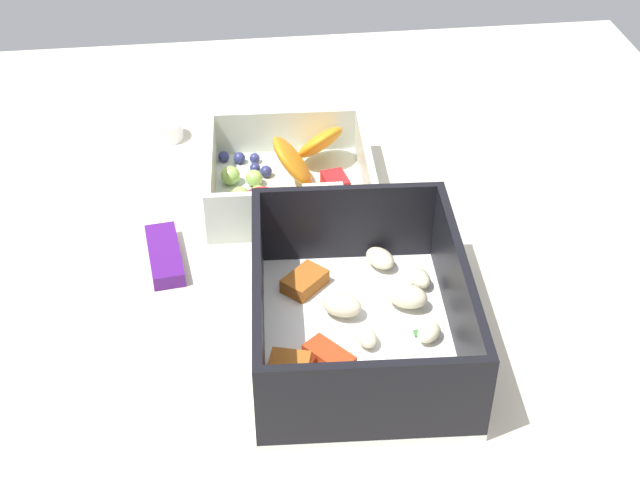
% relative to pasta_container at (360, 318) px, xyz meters
% --- Properties ---
extents(table_surface, '(0.80, 0.80, 0.02)m').
position_rel_pasta_container_xyz_m(table_surface, '(0.11, 0.02, -0.03)').
color(table_surface, beige).
rests_on(table_surface, ground).
extents(pasta_container, '(0.20, 0.15, 0.07)m').
position_rel_pasta_container_xyz_m(pasta_container, '(0.00, 0.00, 0.00)').
color(pasta_container, white).
rests_on(pasta_container, table_surface).
extents(fruit_bowl, '(0.14, 0.14, 0.06)m').
position_rel_pasta_container_xyz_m(fruit_bowl, '(0.19, 0.03, -0.00)').
color(fruit_bowl, silver).
rests_on(fruit_bowl, table_surface).
extents(candy_bar, '(0.07, 0.03, 0.01)m').
position_rel_pasta_container_xyz_m(candy_bar, '(0.11, 0.14, -0.02)').
color(candy_bar, '#51197A').
rests_on(candy_bar, table_surface).
extents(paper_cup_liner, '(0.03, 0.03, 0.02)m').
position_rel_pasta_container_xyz_m(paper_cup_liner, '(0.30, 0.14, -0.01)').
color(paper_cup_liner, white).
rests_on(paper_cup_liner, table_surface).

